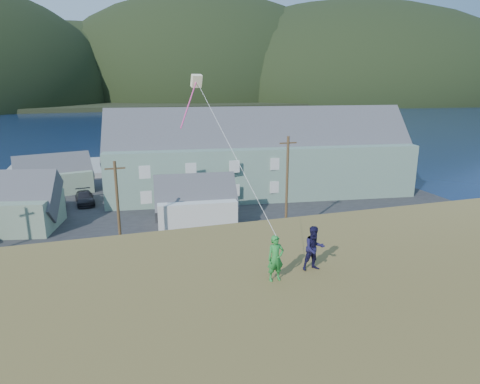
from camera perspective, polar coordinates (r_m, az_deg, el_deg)
name	(u,v)px	position (r m, az deg, el deg)	size (l,w,h in m)	color
ground	(164,261)	(36.28, -10.06, -9.06)	(900.00, 900.00, 0.00)	#0A1638
grass_strip	(168,271)	(34.45, -9.62, -10.29)	(110.00, 8.00, 0.10)	#4C3D19
waterfront_lot	(145,204)	(52.21, -12.56, -1.62)	(72.00, 36.00, 0.12)	#28282B
wharf	(95,167)	(74.39, -18.82, 3.15)	(26.00, 14.00, 0.90)	gray
far_shore	(108,96)	(363.27, -17.20, 12.13)	(900.00, 320.00, 2.00)	black
far_hills	(161,97)	(315.10, -10.47, 12.39)	(760.00, 265.00, 143.00)	black
lodge	(259,154)	(55.13, 2.61, 5.04)	(39.31, 15.92, 13.43)	slate
shed_palegreen_near	(6,204)	(47.69, -28.78, -1.44)	(10.89, 8.10, 7.13)	slate
shed_white	(196,203)	(43.11, -5.93, -1.49)	(8.60, 6.18, 6.46)	silver
shed_palegreen_far	(54,175)	(60.63, -23.54, 2.06)	(10.24, 7.16, 6.26)	slate
utility_poles	(112,205)	(35.88, -16.70, -1.70)	(30.89, 0.24, 9.72)	#47331E
parked_cars	(62,197)	(55.55, -22.63, -0.59)	(24.74, 12.44, 1.58)	#B32916
kite_flyer_green	(276,258)	(16.22, 4.76, -8.81)	(0.65, 0.43, 1.78)	#238030
kite_flyer_navy	(314,248)	(17.26, 9.86, -7.42)	(0.88, 0.69, 1.81)	#151335
kite_rig	(196,86)	(19.55, -5.85, 13.88)	(1.46, 3.09, 8.10)	#FDEAC0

